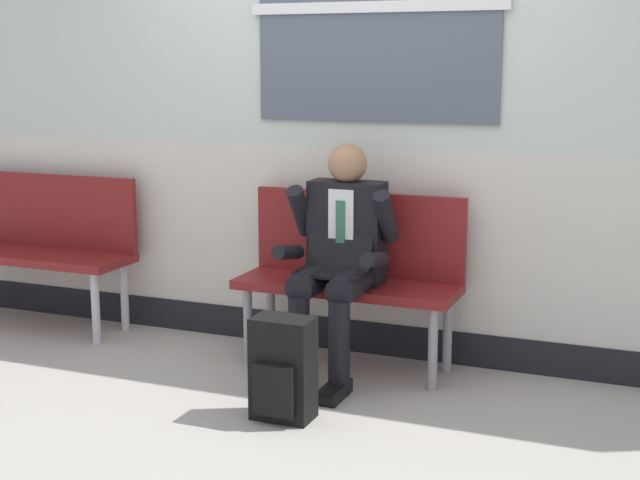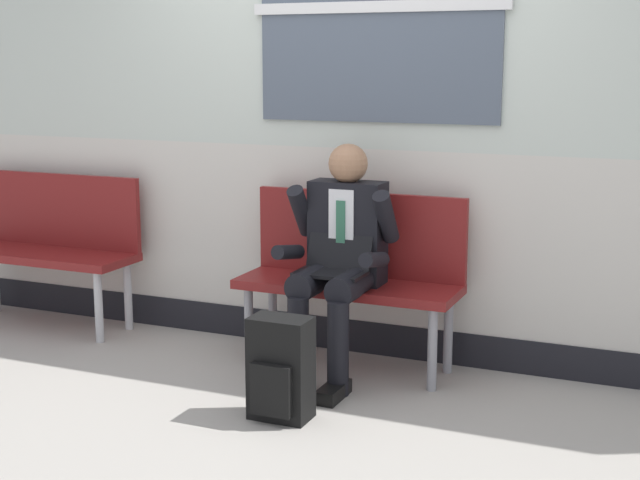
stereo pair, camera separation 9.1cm
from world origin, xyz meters
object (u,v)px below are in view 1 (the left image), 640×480
Objects in this scene: bench_with_person at (352,267)px; bench_empty at (44,239)px; backpack at (282,370)px; person_seated at (339,255)px.

bench_empty is (-2.08, 0.00, 0.00)m from bench_with_person.
bench_with_person is at bearing 88.53° from backpack.
backpack is (-0.02, -0.87, -0.31)m from bench_with_person.
person_seated reaches higher than bench_empty.
bench_empty is 2.25m from backpack.
bench_with_person is 0.23m from person_seated.
bench_with_person is at bearing -0.01° from bench_empty.
backpack is (-0.02, -0.67, -0.42)m from person_seated.
bench_with_person is 0.93m from backpack.
person_seated is 0.79m from backpack.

